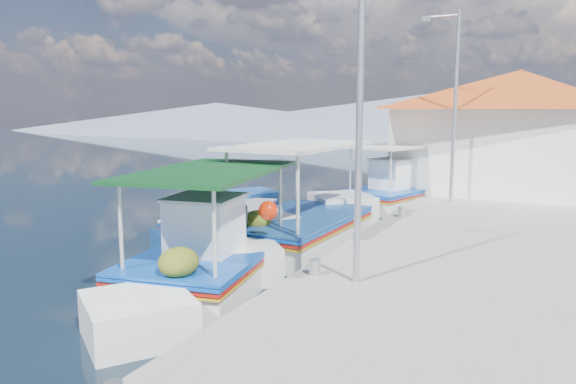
% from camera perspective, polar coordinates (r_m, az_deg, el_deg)
% --- Properties ---
extents(ground, '(160.00, 160.00, 0.00)m').
position_cam_1_polar(ground, '(10.81, -21.00, -10.84)').
color(ground, black).
rests_on(ground, ground).
extents(quay, '(5.00, 44.00, 0.50)m').
position_cam_1_polar(quay, '(13.28, 18.38, -5.92)').
color(quay, gray).
rests_on(quay, ground).
extents(bollards, '(0.20, 17.20, 0.30)m').
position_cam_1_polar(bollards, '(12.93, 8.71, -4.13)').
color(bollards, '#A5A8AD').
rests_on(bollards, quay).
extents(main_caique, '(3.19, 7.73, 2.59)m').
position_cam_1_polar(main_caique, '(11.21, -7.67, -6.94)').
color(main_caique, white).
rests_on(main_caique, ground).
extents(caique_green_canopy, '(2.51, 7.87, 2.94)m').
position_cam_1_polar(caique_green_canopy, '(13.78, 1.22, -4.12)').
color(caique_green_canopy, white).
rests_on(caique_green_canopy, ground).
extents(caique_blue_hull, '(3.04, 6.65, 1.22)m').
position_cam_1_polar(caique_blue_hull, '(15.01, -6.48, -3.53)').
color(caique_blue_hull, navy).
rests_on(caique_blue_hull, ground).
extents(caique_far, '(3.37, 6.79, 2.48)m').
position_cam_1_polar(caique_far, '(19.77, 11.22, -0.26)').
color(caique_far, white).
rests_on(caique_far, ground).
extents(harbor_building, '(10.49, 10.49, 4.40)m').
position_cam_1_polar(harbor_building, '(21.81, 23.03, 6.17)').
color(harbor_building, white).
rests_on(harbor_building, quay).
extents(lamp_post_near, '(1.21, 0.14, 6.00)m').
position_cam_1_polar(lamp_post_near, '(9.31, 7.05, 10.75)').
color(lamp_post_near, '#A5A8AD').
rests_on(lamp_post_near, quay).
extents(lamp_post_far, '(1.21, 0.14, 6.00)m').
position_cam_1_polar(lamp_post_far, '(18.03, 16.92, 9.49)').
color(lamp_post_far, '#A5A8AD').
rests_on(lamp_post_far, quay).
extents(mountain_ridge, '(171.40, 96.00, 5.50)m').
position_cam_1_polar(mountain_ridge, '(62.78, 25.92, 6.62)').
color(mountain_ridge, slate).
rests_on(mountain_ridge, ground).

